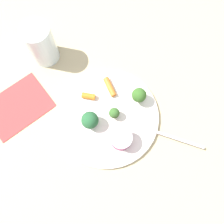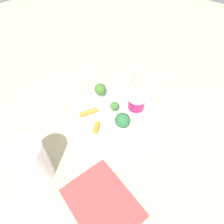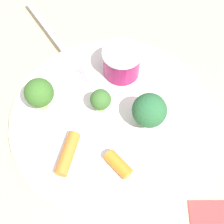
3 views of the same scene
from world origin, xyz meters
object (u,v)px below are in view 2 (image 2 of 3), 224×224
at_px(sauce_cup, 137,103).
at_px(fork, 129,83).
at_px(broccoli_floret_0, 123,120).
at_px(broccoli_floret_2, 100,90).
at_px(carrot_stick_1, 89,112).
at_px(broccoli_floret_1, 115,106).
at_px(drinking_glass, 31,163).
at_px(napkin, 102,202).
at_px(plate, 115,117).
at_px(carrot_stick_0, 96,127).

relative_size(sauce_cup, fork, 0.29).
distance_m(broccoli_floret_0, broccoli_floret_2, 0.14).
xyz_separation_m(broccoli_floret_0, carrot_stick_1, (-0.11, -0.03, -0.02)).
height_order(broccoli_floret_1, broccoli_floret_2, broccoli_floret_2).
bearing_deg(drinking_glass, broccoli_floret_2, 102.02).
bearing_deg(fork, napkin, -61.39).
xyz_separation_m(plate, broccoli_floret_2, (-0.09, 0.03, 0.04)).
xyz_separation_m(fork, napkin, (0.20, -0.36, -0.01)).
relative_size(sauce_cup, napkin, 0.32).
height_order(broccoli_floret_1, napkin, broccoli_floret_1).
bearing_deg(drinking_glass, plate, 83.99).
bearing_deg(plate, broccoli_floret_2, 159.03).
bearing_deg(fork, carrot_stick_0, -77.06).
relative_size(broccoli_floret_0, fork, 0.28).
xyz_separation_m(broccoli_floret_0, drinking_glass, (-0.07, -0.24, 0.02)).
relative_size(carrot_stick_1, drinking_glass, 0.46).
height_order(carrot_stick_1, drinking_glass, drinking_glass).
relative_size(broccoli_floret_1, fork, 0.20).
relative_size(broccoli_floret_1, carrot_stick_1, 0.66).
bearing_deg(fork, plate, -68.60).
xyz_separation_m(broccoli_floret_2, fork, (0.03, 0.12, -0.03)).
height_order(broccoli_floret_0, carrot_stick_0, broccoli_floret_0).
distance_m(broccoli_floret_1, broccoli_floret_2, 0.08).
bearing_deg(sauce_cup, carrot_stick_1, -128.63).
bearing_deg(plate, broccoli_floret_1, 131.63).
bearing_deg(drinking_glass, napkin, 17.79).
distance_m(broccoli_floret_1, carrot_stick_0, 0.09).
relative_size(broccoli_floret_2, drinking_glass, 0.43).
relative_size(broccoli_floret_0, broccoli_floret_1, 1.43).
distance_m(carrot_stick_0, napkin, 0.20).
xyz_separation_m(broccoli_floret_1, drinking_glass, (-0.01, -0.27, 0.03)).
xyz_separation_m(plate, carrot_stick_1, (-0.07, -0.05, 0.01)).
distance_m(carrot_stick_0, carrot_stick_1, 0.06).
xyz_separation_m(plate, sauce_cup, (0.03, 0.07, 0.03)).
bearing_deg(broccoli_floret_0, napkin, -63.78).
relative_size(carrot_stick_0, fork, 0.19).
bearing_deg(napkin, carrot_stick_1, 141.46).
xyz_separation_m(broccoli_floret_2, carrot_stick_1, (0.02, -0.08, -0.02)).
distance_m(plate, napkin, 0.25).
xyz_separation_m(carrot_stick_1, fork, (0.01, 0.20, -0.01)).
bearing_deg(carrot_stick_1, carrot_stick_0, -24.35).
relative_size(drinking_glass, napkin, 0.72).
bearing_deg(fork, broccoli_floret_0, -58.86).
relative_size(broccoli_floret_1, carrot_stick_0, 1.02).
height_order(sauce_cup, broccoli_floret_1, sauce_cup).
xyz_separation_m(broccoli_floret_2, napkin, (0.23, -0.24, -0.04)).
relative_size(carrot_stick_0, carrot_stick_1, 0.64).
bearing_deg(broccoli_floret_1, broccoli_floret_2, 165.64).
relative_size(plate, sauce_cup, 5.06).
relative_size(sauce_cup, broccoli_floret_2, 1.05).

